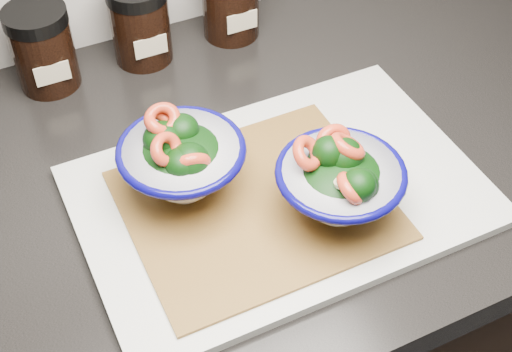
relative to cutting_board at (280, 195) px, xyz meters
name	(u,v)px	position (x,y,z in m)	size (l,w,h in m)	color
countertop	(161,196)	(-0.12, 0.08, -0.03)	(3.50, 0.60, 0.04)	black
cutting_board	(280,195)	(0.00, 0.00, 0.00)	(0.45, 0.30, 0.01)	beige
bamboo_mat	(256,205)	(-0.03, -0.01, 0.01)	(0.28, 0.24, 0.00)	olive
bowl_left	(181,160)	(-0.10, 0.05, 0.05)	(0.14, 0.14, 0.10)	white
bowl_right	(340,182)	(0.04, -0.05, 0.05)	(0.14, 0.14, 0.10)	white
spice_jar_c	(43,48)	(-0.18, 0.32, 0.05)	(0.08, 0.08, 0.11)	black
spice_jar_d	(140,23)	(-0.05, 0.32, 0.05)	(0.08, 0.08, 0.11)	black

